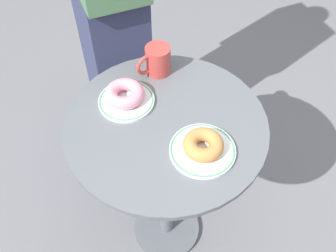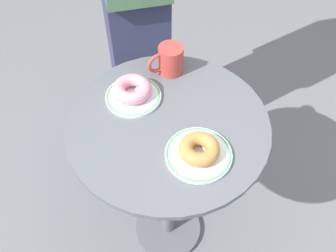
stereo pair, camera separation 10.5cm
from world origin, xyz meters
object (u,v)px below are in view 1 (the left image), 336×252
cafe_table (166,164)px  plate_left (126,101)px  donut_old_fashioned (203,145)px  person_figure (108,5)px  donut_pink_frosted (125,94)px  coffee_mug (157,60)px  plate_right (202,150)px

cafe_table → plate_left: 0.27m
plate_left → donut_old_fashioned: donut_old_fashioned is taller
plate_left → person_figure: bearing=143.6°
plate_left → person_figure: 0.46m
cafe_table → person_figure: bearing=153.8°
cafe_table → donut_pink_frosted: size_ratio=6.24×
coffee_mug → person_figure: (-0.35, 0.11, 0.00)m
donut_old_fashioned → coffee_mug: 0.35m
plate_left → cafe_table: bearing=7.5°
plate_left → plate_right: 0.29m
donut_pink_frosted → donut_old_fashioned: 0.30m
plate_right → coffee_mug: bearing=153.2°
donut_old_fashioned → person_figure: 0.71m
cafe_table → coffee_mug: bearing=138.9°
plate_right → coffee_mug: (-0.31, 0.16, 0.04)m
plate_left → plate_right: bearing=1.4°
plate_left → person_figure: person_figure is taller
plate_left → donut_old_fashioned: size_ratio=1.54×
donut_pink_frosted → donut_old_fashioned: bearing=1.1°
donut_pink_frosted → person_figure: size_ratio=0.07×
plate_left → donut_pink_frosted: bearing=166.9°
cafe_table → plate_right: bearing=-4.7°
coffee_mug → donut_pink_frosted: bearing=-84.7°
plate_left → coffee_mug: size_ratio=1.39×
plate_right → person_figure: (-0.66, 0.27, 0.04)m
plate_right → donut_old_fashioned: donut_old_fashioned is taller
cafe_table → plate_left: (-0.15, -0.02, 0.23)m
plate_right → person_figure: size_ratio=0.11×
plate_right → coffee_mug: size_ratio=1.48×
donut_pink_frosted → coffee_mug: 0.17m
donut_old_fashioned → coffee_mug: size_ratio=0.90×
cafe_table → plate_left: size_ratio=4.38×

